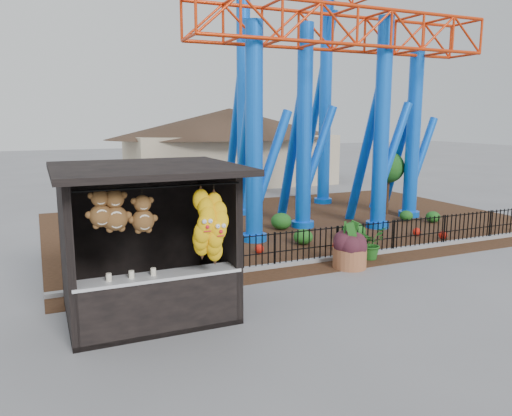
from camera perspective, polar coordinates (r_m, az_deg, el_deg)
name	(u,v)px	position (r m, az deg, el deg)	size (l,w,h in m)	color
ground	(303,311)	(10.82, 5.37, -11.64)	(120.00, 120.00, 0.00)	slate
mulch_bed	(292,223)	(19.40, 4.19, -1.72)	(18.00, 12.00, 0.02)	#331E11
curb	(371,253)	(15.28, 13.05, -5.05)	(18.00, 0.18, 0.12)	gray
prize_booth	(150,246)	(10.17, -12.05, -4.24)	(3.50, 3.40, 3.12)	black
picket_fence	(396,236)	(15.72, 15.75, -3.09)	(12.20, 0.06, 1.00)	black
roller_coaster	(318,53)	(19.87, 7.10, 17.17)	(11.00, 6.37, 10.82)	blue
terracotta_planter	(350,258)	(13.86, 10.64, -5.62)	(0.91, 0.91, 0.55)	#9C5B39
planter_foliage	(350,237)	(13.71, 10.73, -3.22)	(0.70, 0.70, 0.64)	#36151E
potted_plant	(370,243)	(14.78, 12.92, -3.92)	(0.85, 0.74, 0.94)	#194F17
landscaping	(341,227)	(17.66, 9.67, -2.11)	(8.45, 4.05, 0.63)	#1B5017
pavilion	(230,134)	(30.77, -3.02, 8.46)	(15.00, 15.00, 4.80)	#BFAD8C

